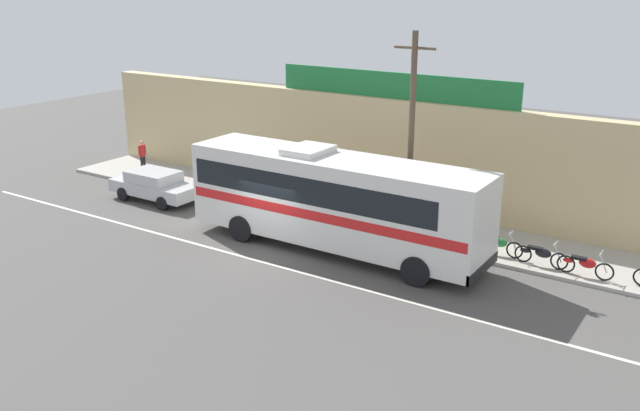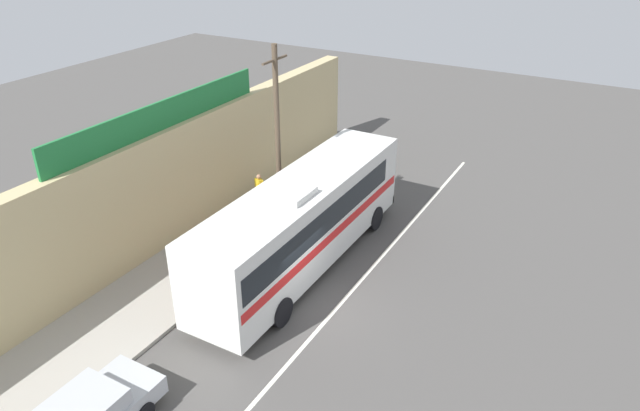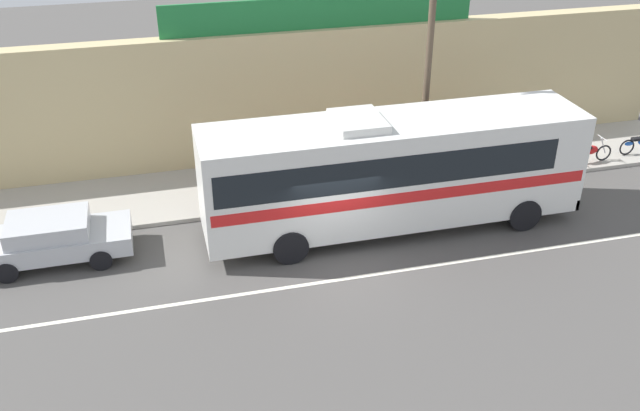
{
  "view_description": "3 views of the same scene",
  "coord_description": "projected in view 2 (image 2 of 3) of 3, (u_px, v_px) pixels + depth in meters",
  "views": [
    {
      "loc": [
        14.8,
        -18.68,
        9.64
      ],
      "look_at": [
        1.64,
        1.36,
        1.72
      ],
      "focal_mm": 38.7,
      "sensor_mm": 36.0,
      "label": 1
    },
    {
      "loc": [
        -14.1,
        -8.31,
        12.54
      ],
      "look_at": [
        3.44,
        1.63,
        1.99
      ],
      "focal_mm": 32.66,
      "sensor_mm": 36.0,
      "label": 2
    },
    {
      "loc": [
        -4.75,
        -16.16,
        11.32
      ],
      "look_at": [
        -0.24,
        1.26,
        1.25
      ],
      "focal_mm": 39.4,
      "sensor_mm": 36.0,
      "label": 3
    }
  ],
  "objects": [
    {
      "name": "ground_plane",
      "position": [
        312.0,
        306.0,
        20.31
      ],
      "size": [
        70.0,
        70.0,
        0.0
      ],
      "primitive_type": "plane",
      "color": "#4F4C49"
    },
    {
      "name": "sidewalk_slab",
      "position": [
        196.0,
        264.0,
        22.55
      ],
      "size": [
        30.0,
        3.6,
        0.14
      ],
      "primitive_type": "cube",
      "color": "#A8A399",
      "rests_on": "ground_plane"
    },
    {
      "name": "storefront_facade",
      "position": [
        147.0,
        198.0,
        22.41
      ],
      "size": [
        30.0,
        0.7,
        4.8
      ],
      "primitive_type": "cube",
      "color": "tan",
      "rests_on": "ground_plane"
    },
    {
      "name": "storefront_billboard",
      "position": [
        163.0,
        115.0,
        22.1
      ],
      "size": [
        11.06,
        0.12,
        1.1
      ],
      "primitive_type": "cube",
      "color": "#1E7538",
      "rests_on": "storefront_facade"
    },
    {
      "name": "road_center_stripe",
      "position": [
        332.0,
        313.0,
        19.96
      ],
      "size": [
        30.0,
        0.14,
        0.01
      ],
      "primitive_type": "cube",
      "color": "silver",
      "rests_on": "ground_plane"
    },
    {
      "name": "intercity_bus",
      "position": [
        302.0,
        219.0,
        21.63
      ],
      "size": [
        11.56,
        2.68,
        3.78
      ],
      "color": "silver",
      "rests_on": "ground_plane"
    },
    {
      "name": "utility_pole",
      "position": [
        278.0,
        139.0,
        23.15
      ],
      "size": [
        1.6,
        0.22,
        7.77
      ],
      "color": "brown",
      "rests_on": "sidewalk_slab"
    },
    {
      "name": "motorcycle_blue",
      "position": [
        335.0,
        175.0,
        28.76
      ],
      "size": [
        1.87,
        0.56,
        0.94
      ],
      "color": "black",
      "rests_on": "sidewalk_slab"
    },
    {
      "name": "motorcycle_purple",
      "position": [
        350.0,
        164.0,
        29.87
      ],
      "size": [
        1.86,
        0.56,
        0.94
      ],
      "color": "black",
      "rests_on": "sidewalk_slab"
    },
    {
      "name": "motorcycle_red",
      "position": [
        366.0,
        148.0,
        31.83
      ],
      "size": [
        1.93,
        0.56,
        0.94
      ],
      "color": "black",
      "rests_on": "sidewalk_slab"
    },
    {
      "name": "motorcycle_orange",
      "position": [
        316.0,
        186.0,
        27.6
      ],
      "size": [
        1.86,
        0.56,
        0.94
      ],
      "color": "black",
      "rests_on": "sidewalk_slab"
    },
    {
      "name": "pedestrian_near_shop",
      "position": [
        259.0,
        188.0,
        26.22
      ],
      "size": [
        0.3,
        0.48,
        1.62
      ],
      "color": "navy",
      "rests_on": "sidewalk_slab"
    }
  ]
}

